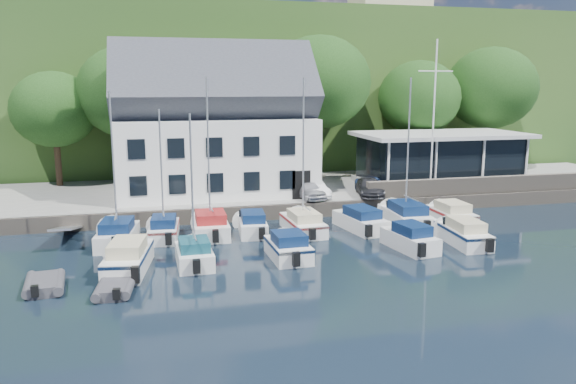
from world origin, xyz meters
name	(u,v)px	position (x,y,z in m)	size (l,w,h in m)	color
ground	(395,266)	(0.00, 0.00, 0.00)	(180.00, 180.00, 0.00)	black
quay	(303,192)	(0.00, 17.50, 0.50)	(60.00, 13.00, 1.00)	gray
quay_face	(328,209)	(0.00, 11.00, 0.50)	(60.00, 0.30, 1.00)	#6E6458
hillside	(226,90)	(0.00, 62.00, 8.00)	(160.00, 75.00, 16.00)	#24491B
field_patch	(267,40)	(8.00, 70.00, 16.15)	(50.00, 30.00, 0.30)	#516331
farmhouse	(389,4)	(22.00, 52.00, 20.10)	(10.40, 7.00, 8.20)	beige
harbor_building	(215,134)	(-7.00, 16.50, 5.35)	(14.40, 8.20, 8.70)	white
club_pavilion	(439,158)	(11.00, 16.00, 3.05)	(13.20, 7.20, 4.10)	black
seawall	(482,185)	(12.00, 11.40, 1.60)	(18.00, 0.50, 1.20)	#6E6458
gangway	(69,240)	(-16.50, 9.00, 0.00)	(1.20, 6.00, 1.40)	silver
car_silver	(308,190)	(-0.98, 12.57, 1.63)	(1.49, 3.70, 1.26)	#BABBBF
car_white	(314,189)	(-0.42, 13.01, 1.59)	(1.24, 3.56, 1.17)	silver
car_dgrey	(370,187)	(3.61, 12.50, 1.61)	(1.71, 4.20, 1.22)	#292A2E
car_blue	(372,185)	(4.09, 13.24, 1.62)	(1.43, 3.61, 1.24)	navy
flagpole	(434,118)	(8.17, 12.03, 6.51)	(2.65, 0.20, 11.02)	white
tree_0	(56,129)	(-18.75, 22.26, 5.47)	(6.54, 6.54, 8.94)	black
tree_1	(130,116)	(-13.12, 21.72, 6.45)	(7.98, 7.98, 10.90)	black
tree_2	(237,111)	(-4.41, 22.45, 6.70)	(8.35, 8.35, 11.41)	black
tree_3	(319,107)	(2.63, 21.98, 7.02)	(8.81, 8.81, 12.04)	black
tree_4	(418,117)	(12.00, 21.95, 6.02)	(7.34, 7.34, 10.04)	black
tree_5	(490,109)	(19.05, 21.69, 6.65)	(8.27, 8.27, 11.30)	black
boat_r1_0	(113,165)	(-13.63, 7.18, 4.56)	(2.11, 5.88, 9.12)	white
boat_r1_1	(161,167)	(-11.07, 7.84, 4.23)	(1.76, 5.15, 8.46)	white
boat_r1_2	(209,160)	(-8.35, 7.94, 4.58)	(2.20, 5.86, 9.15)	white
boat_r1_3	(252,222)	(-5.82, 7.86, 0.69)	(1.73, 5.29, 1.38)	white
boat_r1_4	(303,164)	(-2.78, 7.37, 4.19)	(1.99, 6.21, 8.38)	white
boat_r1_5	(360,218)	(0.86, 7.12, 0.73)	(1.93, 6.19, 1.46)	white
boat_r1_6	(408,151)	(4.01, 7.37, 4.78)	(2.20, 7.03, 9.55)	white
boat_r1_7	(450,212)	(7.09, 7.17, 0.74)	(1.99, 5.74, 1.48)	white
boat_r2_0	(128,255)	(-12.90, 2.43, 0.79)	(1.95, 6.51, 1.57)	white
boat_r2_1	(192,183)	(-9.73, 2.57, 4.18)	(1.86, 4.85, 8.35)	white
boat_r2_2	(288,245)	(-4.92, 2.45, 0.72)	(2.00, 4.85, 1.43)	white
boat_r2_3	(410,236)	(1.95, 2.47, 0.75)	(1.77, 5.24, 1.49)	white
boat_r2_4	(463,231)	(5.36, 2.76, 0.73)	(1.79, 6.17, 1.47)	white
dinghy_0	(44,282)	(-16.42, 0.66, 0.33)	(1.72, 2.87, 0.67)	#3C3C42
dinghy_1	(115,286)	(-13.37, -0.51, 0.32)	(1.63, 2.72, 0.64)	#3C3C42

